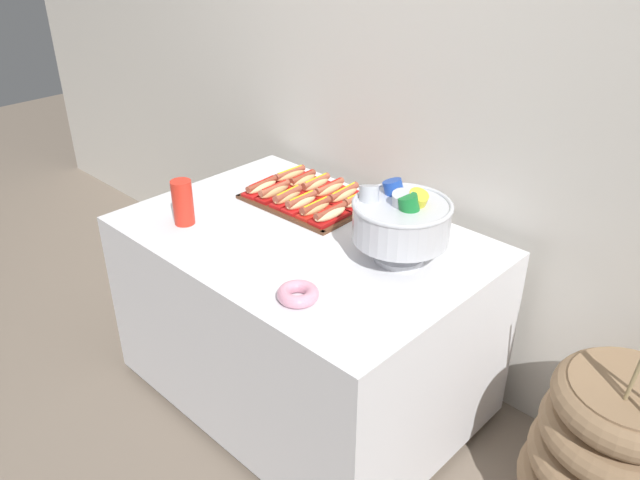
{
  "coord_description": "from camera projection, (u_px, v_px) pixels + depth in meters",
  "views": [
    {
      "loc": [
        1.46,
        -1.42,
        1.86
      ],
      "look_at": [
        0.08,
        0.01,
        0.77
      ],
      "focal_mm": 35.66,
      "sensor_mm": 36.0,
      "label": 1
    }
  ],
  "objects": [
    {
      "name": "hot_dog_8",
      "position": [
        316.0,
        185.0,
        2.62
      ],
      "size": [
        0.07,
        0.17,
        0.06
      ],
      "color": "red",
      "rests_on": "serving_tray"
    },
    {
      "name": "cup_stack",
      "position": [
        183.0,
        202.0,
        2.35
      ],
      "size": [
        0.08,
        0.08,
        0.17
      ],
      "color": "red",
      "rests_on": "buffet_table"
    },
    {
      "name": "ground_plane",
      "position": [
        305.0,
        392.0,
        2.69
      ],
      "size": [
        10.0,
        10.0,
        0.0
      ],
      "primitive_type": "plane",
      "color": "#7A6B5B"
    },
    {
      "name": "back_wall",
      "position": [
        409.0,
        58.0,
        2.43
      ],
      "size": [
        6.0,
        0.1,
        2.6
      ],
      "primitive_type": "cube",
      "color": "silver",
      "rests_on": "ground_plane"
    },
    {
      "name": "hot_dog_2",
      "position": [
        288.0,
        197.0,
        2.52
      ],
      "size": [
        0.07,
        0.17,
        0.06
      ],
      "color": "red",
      "rests_on": "serving_tray"
    },
    {
      "name": "hot_dog_10",
      "position": [
        343.0,
        195.0,
        2.53
      ],
      "size": [
        0.08,
        0.18,
        0.06
      ],
      "color": "red",
      "rests_on": "serving_tray"
    },
    {
      "name": "serving_tray",
      "position": [
        309.0,
        200.0,
        2.56
      ],
      "size": [
        0.49,
        0.37,
        0.01
      ],
      "color": "#56331E",
      "rests_on": "buffet_table"
    },
    {
      "name": "hot_dog_0",
      "position": [
        262.0,
        187.0,
        2.6
      ],
      "size": [
        0.08,
        0.18,
        0.06
      ],
      "color": "red",
      "rests_on": "serving_tray"
    },
    {
      "name": "hot_dog_5",
      "position": [
        330.0,
        214.0,
        2.38
      ],
      "size": [
        0.07,
        0.17,
        0.06
      ],
      "color": "#B21414",
      "rests_on": "serving_tray"
    },
    {
      "name": "hot_dog_7",
      "position": [
        303.0,
        180.0,
        2.67
      ],
      "size": [
        0.08,
        0.16,
        0.06
      ],
      "color": "red",
      "rests_on": "serving_tray"
    },
    {
      "name": "hot_dog_6",
      "position": [
        290.0,
        175.0,
        2.71
      ],
      "size": [
        0.06,
        0.18,
        0.06
      ],
      "color": "red",
      "rests_on": "serving_tray"
    },
    {
      "name": "hot_dog_1",
      "position": [
        274.0,
        192.0,
        2.56
      ],
      "size": [
        0.06,
        0.17,
        0.06
      ],
      "color": "#B21414",
      "rests_on": "serving_tray"
    },
    {
      "name": "hot_dog_4",
      "position": [
        316.0,
        209.0,
        2.43
      ],
      "size": [
        0.06,
        0.17,
        0.06
      ],
      "color": "red",
      "rests_on": "serving_tray"
    },
    {
      "name": "punch_bowl",
      "position": [
        401.0,
        219.0,
        2.09
      ],
      "size": [
        0.33,
        0.33,
        0.27
      ],
      "color": "silver",
      "rests_on": "buffet_table"
    },
    {
      "name": "donut",
      "position": [
        298.0,
        294.0,
        1.94
      ],
      "size": [
        0.13,
        0.13,
        0.04
      ],
      "color": "pink",
      "rests_on": "buffet_table"
    },
    {
      "name": "buffet_table",
      "position": [
        304.0,
        315.0,
        2.49
      ],
      "size": [
        1.33,
        0.91,
        0.76
      ],
      "color": "silver",
      "rests_on": "ground_plane"
    },
    {
      "name": "floor_vase",
      "position": [
        611.0,
        462.0,
        1.99
      ],
      "size": [
        0.54,
        0.54,
        1.17
      ],
      "color": "#896B4C",
      "rests_on": "ground_plane"
    },
    {
      "name": "hot_dog_11",
      "position": [
        358.0,
        200.0,
        2.49
      ],
      "size": [
        0.07,
        0.18,
        0.06
      ],
      "color": "#B21414",
      "rests_on": "serving_tray"
    },
    {
      "name": "hot_dog_3",
      "position": [
        301.0,
        203.0,
        2.47
      ],
      "size": [
        0.07,
        0.17,
        0.06
      ],
      "color": "red",
      "rests_on": "serving_tray"
    },
    {
      "name": "hot_dog_9",
      "position": [
        329.0,
        190.0,
        2.58
      ],
      "size": [
        0.06,
        0.18,
        0.06
      ],
      "color": "red",
      "rests_on": "serving_tray"
    }
  ]
}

